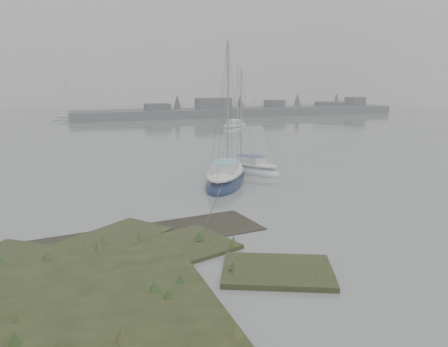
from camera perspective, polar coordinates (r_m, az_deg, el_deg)
ground at (r=42.94m, az=-12.90°, el=3.47°), size 160.00×160.00×0.00m
far_shoreline at (r=81.04m, az=3.01°, el=8.17°), size 60.00×8.00×4.15m
sailboat_main at (r=26.37m, az=0.20°, el=-0.75°), size 5.08×6.70×9.17m
sailboat_white at (r=29.93m, az=3.20°, el=0.65°), size 3.82×5.57×7.52m
sailboat_far_b at (r=54.99m, az=1.45°, el=5.85°), size 5.93×6.40×9.29m
sailboat_far_c at (r=75.05m, az=-19.18°, el=6.78°), size 5.73×2.16×7.96m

